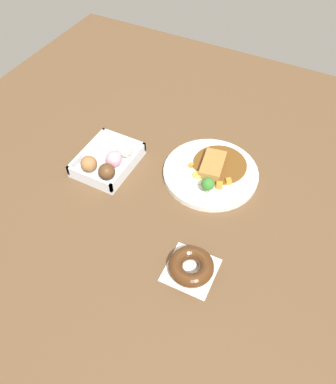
% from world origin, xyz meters
% --- Properties ---
extents(ground_plane, '(1.60, 1.60, 0.00)m').
position_xyz_m(ground_plane, '(0.00, 0.00, 0.00)').
color(ground_plane, brown).
extents(curry_plate, '(0.28, 0.28, 0.07)m').
position_xyz_m(curry_plate, '(0.09, -0.13, 0.01)').
color(curry_plate, white).
rests_on(curry_plate, ground_plane).
extents(donut_box, '(0.20, 0.16, 0.06)m').
position_xyz_m(donut_box, '(-0.02, 0.16, 0.02)').
color(donut_box, silver).
rests_on(donut_box, ground_plane).
extents(chocolate_ring_donut, '(0.13, 0.13, 0.04)m').
position_xyz_m(chocolate_ring_donut, '(-0.22, -0.21, 0.02)').
color(chocolate_ring_donut, white).
rests_on(chocolate_ring_donut, ground_plane).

